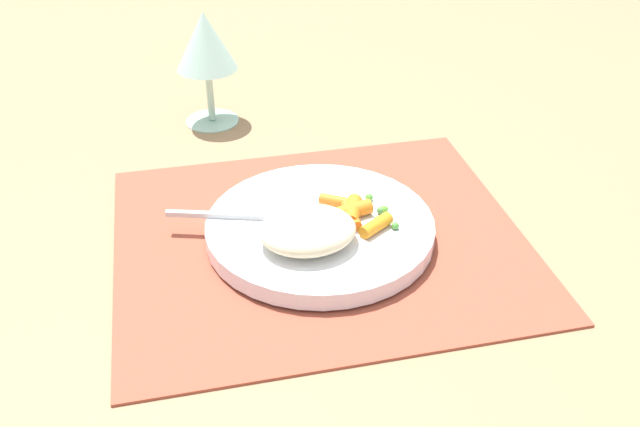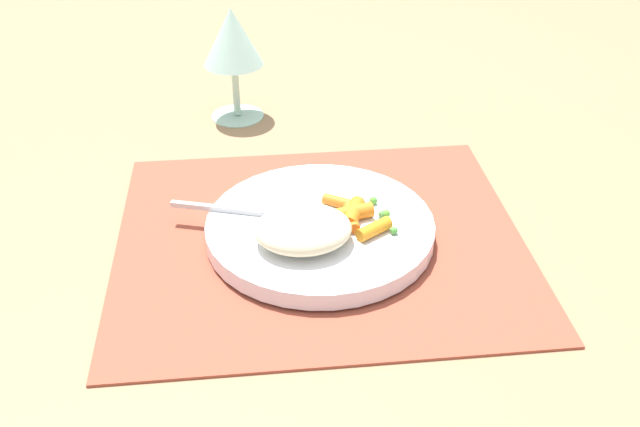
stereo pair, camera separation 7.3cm
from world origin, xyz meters
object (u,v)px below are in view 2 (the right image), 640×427
at_px(carrot_portion, 354,214).
at_px(fork, 281,215).
at_px(rice_mound, 303,229).
at_px(wine_glass, 233,40).
at_px(plate, 320,229).

bearing_deg(carrot_portion, fork, 170.40).
xyz_separation_m(rice_mound, wine_glass, (-0.06, 0.35, 0.07)).
xyz_separation_m(carrot_portion, fork, (-0.08, 0.01, -0.00)).
xyz_separation_m(plate, carrot_portion, (0.04, -0.00, 0.02)).
distance_m(fork, wine_glass, 0.31).
distance_m(plate, fork, 0.04).
bearing_deg(rice_mound, wine_glass, 100.40).
xyz_separation_m(plate, wine_glass, (-0.08, 0.31, 0.10)).
xyz_separation_m(carrot_portion, wine_glass, (-0.12, 0.31, 0.08)).
bearing_deg(carrot_portion, wine_glass, 111.16).
height_order(rice_mound, fork, rice_mound).
bearing_deg(plate, wine_glass, 105.18).
height_order(carrot_portion, wine_glass, wine_glass).
bearing_deg(fork, plate, -16.60).
relative_size(rice_mound, carrot_portion, 1.14).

